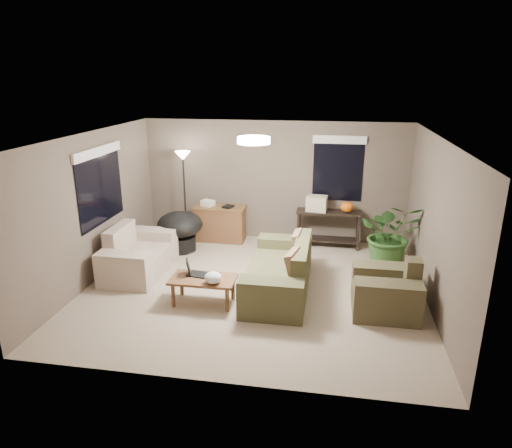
% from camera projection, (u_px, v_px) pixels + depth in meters
% --- Properties ---
extents(room_shell, '(5.50, 5.50, 5.50)m').
position_uv_depth(room_shell, '(254.00, 216.00, 7.21)').
color(room_shell, tan).
rests_on(room_shell, ground).
extents(main_sofa, '(0.95, 2.20, 0.85)m').
position_uv_depth(main_sofa, '(281.00, 274.00, 7.42)').
color(main_sofa, brown).
rests_on(main_sofa, ground).
extents(throw_pillows, '(0.32, 1.38, 0.47)m').
position_uv_depth(throw_pillows, '(298.00, 255.00, 7.26)').
color(throw_pillows, '#8C7251').
rests_on(throw_pillows, main_sofa).
extents(loveseat, '(0.90, 1.60, 0.85)m').
position_uv_depth(loveseat, '(138.00, 256.00, 8.12)').
color(loveseat, '#BFB5A3').
rests_on(loveseat, ground).
extents(armchair, '(0.95, 1.00, 0.85)m').
position_uv_depth(armchair, '(386.00, 292.00, 6.78)').
color(armchair, '#4B452D').
rests_on(armchair, ground).
extents(coffee_table, '(1.00, 0.55, 0.42)m').
position_uv_depth(coffee_table, '(203.00, 282.00, 6.99)').
color(coffee_table, brown).
rests_on(coffee_table, ground).
extents(laptop, '(0.41, 0.28, 0.24)m').
position_uv_depth(laptop, '(194.00, 271.00, 7.07)').
color(laptop, black).
rests_on(laptop, coffee_table).
extents(plastic_bag, '(0.32, 0.30, 0.18)m').
position_uv_depth(plastic_bag, '(213.00, 278.00, 6.77)').
color(plastic_bag, white).
rests_on(plastic_bag, coffee_table).
extents(desk, '(1.10, 0.50, 0.75)m').
position_uv_depth(desk, '(220.00, 223.00, 9.66)').
color(desk, brown).
rests_on(desk, ground).
extents(desk_papers, '(0.73, 0.33, 0.12)m').
position_uv_depth(desk_papers, '(212.00, 204.00, 9.55)').
color(desk_papers, silver).
rests_on(desk_papers, desk).
extents(console_table, '(1.30, 0.40, 0.75)m').
position_uv_depth(console_table, '(328.00, 226.00, 9.31)').
color(console_table, black).
rests_on(console_table, ground).
extents(pumpkin, '(0.26, 0.26, 0.21)m').
position_uv_depth(pumpkin, '(347.00, 207.00, 9.12)').
color(pumpkin, orange).
rests_on(pumpkin, console_table).
extents(cardboard_box, '(0.44, 0.35, 0.30)m').
position_uv_depth(cardboard_box, '(317.00, 203.00, 9.20)').
color(cardboard_box, beige).
rests_on(cardboard_box, console_table).
extents(papasan_chair, '(1.11, 1.11, 0.80)m').
position_uv_depth(papasan_chair, '(180.00, 228.00, 9.07)').
color(papasan_chair, black).
rests_on(papasan_chair, ground).
extents(floor_lamp, '(0.32, 0.32, 1.91)m').
position_uv_depth(floor_lamp, '(183.00, 167.00, 9.26)').
color(floor_lamp, black).
rests_on(floor_lamp, ground).
extents(ceiling_fixture, '(0.50, 0.50, 0.10)m').
position_uv_depth(ceiling_fixture, '(254.00, 140.00, 6.84)').
color(ceiling_fixture, white).
rests_on(ceiling_fixture, room_shell).
extents(houseplant, '(1.11, 1.24, 0.97)m').
position_uv_depth(houseplant, '(390.00, 241.00, 8.34)').
color(houseplant, '#2D5923').
rests_on(houseplant, ground).
extents(cat_scratching_post, '(0.32, 0.32, 0.50)m').
position_uv_depth(cat_scratching_post, '(397.00, 281.00, 7.35)').
color(cat_scratching_post, tan).
rests_on(cat_scratching_post, ground).
extents(window_left, '(0.05, 1.56, 1.33)m').
position_uv_depth(window_left, '(99.00, 173.00, 7.76)').
color(window_left, black).
rests_on(window_left, room_shell).
extents(window_back, '(1.06, 0.05, 1.33)m').
position_uv_depth(window_back, '(339.00, 158.00, 9.16)').
color(window_back, black).
rests_on(window_back, room_shell).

